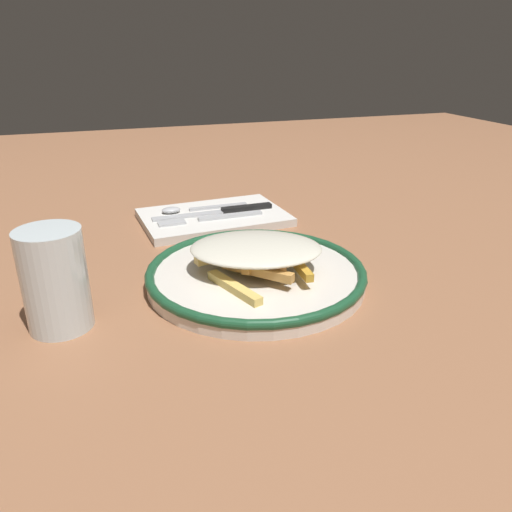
{
  "coord_description": "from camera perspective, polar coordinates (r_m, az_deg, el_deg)",
  "views": [
    {
      "loc": [
        -0.55,
        0.19,
        0.29
      ],
      "look_at": [
        0.0,
        0.0,
        0.04
      ],
      "focal_mm": 35.38,
      "sensor_mm": 36.0,
      "label": 1
    }
  ],
  "objects": [
    {
      "name": "water_glass",
      "position": [
        0.57,
        -21.8,
        -2.52
      ],
      "size": [
        0.07,
        0.07,
        0.11
      ],
      "primitive_type": "cylinder",
      "color": "silver",
      "rests_on": "ground_plane"
    },
    {
      "name": "plate",
      "position": [
        0.64,
        -0.0,
        -2.05
      ],
      "size": [
        0.28,
        0.28,
        0.02
      ],
      "color": "silver",
      "rests_on": "ground_plane"
    },
    {
      "name": "knife",
      "position": [
        0.87,
        -3.63,
        5.13
      ],
      "size": [
        0.02,
        0.21,
        0.01
      ],
      "color": "black",
      "rests_on": "napkin"
    },
    {
      "name": "fries_heap",
      "position": [
        0.63,
        0.06,
        0.63
      ],
      "size": [
        0.18,
        0.2,
        0.04
      ],
      "color": "#C7843E",
      "rests_on": "plate"
    },
    {
      "name": "spoon",
      "position": [
        0.89,
        -7.47,
        5.32
      ],
      "size": [
        0.02,
        0.15,
        0.01
      ],
      "color": "silver",
      "rests_on": "napkin"
    },
    {
      "name": "ground_plane",
      "position": [
        0.65,
        -0.0,
        -3.04
      ],
      "size": [
        2.6,
        2.6,
        0.0
      ],
      "primitive_type": "plane",
      "color": "#9A6545"
    },
    {
      "name": "napkin",
      "position": [
        0.87,
        -4.81,
        4.38
      ],
      "size": [
        0.18,
        0.25,
        0.01
      ],
      "primitive_type": "cube",
      "rotation": [
        0.0,
        0.0,
        0.07
      ],
      "color": "silver",
      "rests_on": "ground_plane"
    },
    {
      "name": "fork",
      "position": [
        0.84,
        -5.16,
        4.28
      ],
      "size": [
        0.02,
        0.18,
        0.0
      ],
      "color": "silver",
      "rests_on": "napkin"
    }
  ]
}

